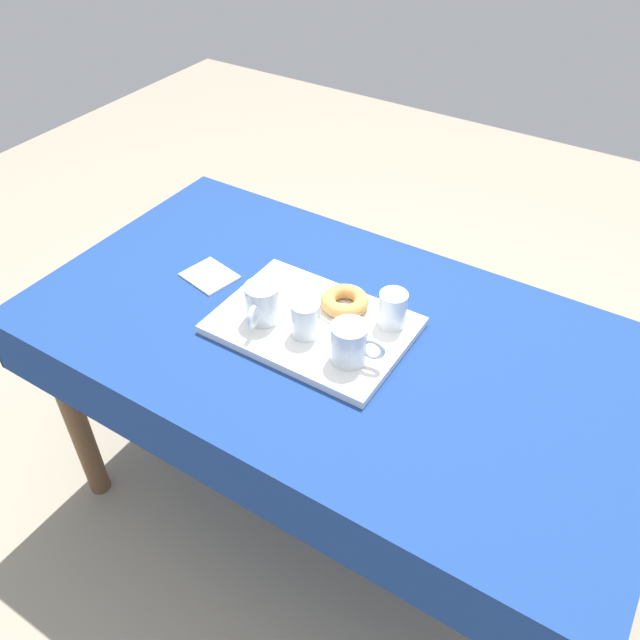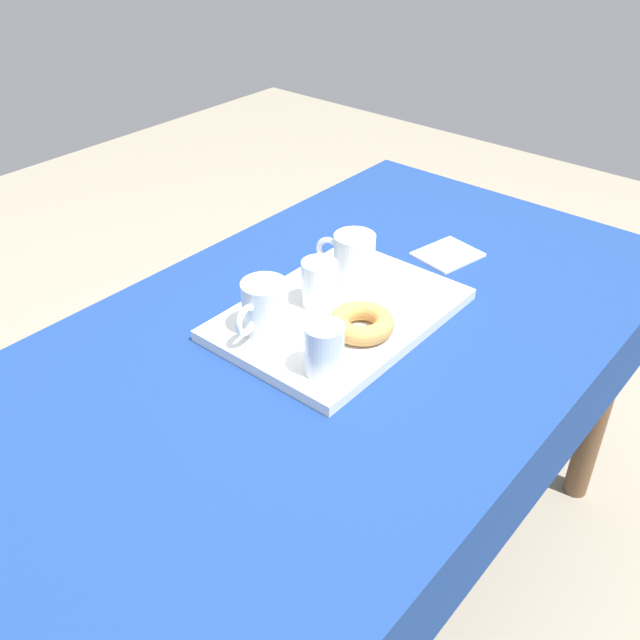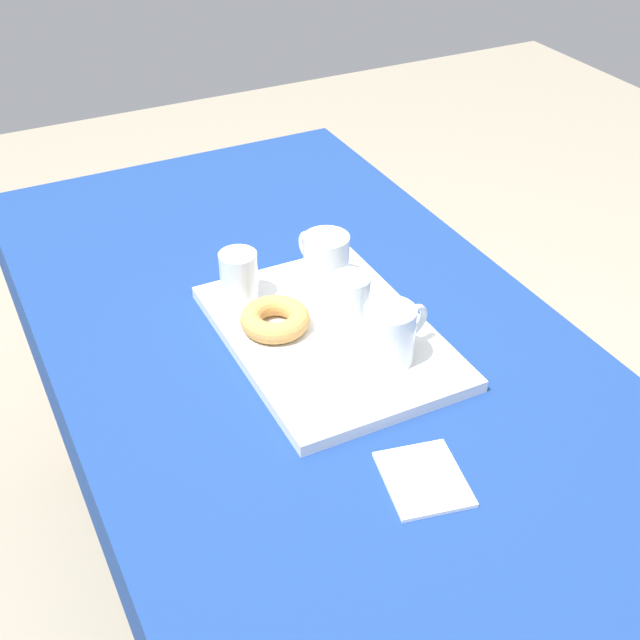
# 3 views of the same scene
# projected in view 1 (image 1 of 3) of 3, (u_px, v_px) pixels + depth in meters

# --- Properties ---
(ground_plane) EXTENTS (6.00, 6.00, 0.00)m
(ground_plane) POSITION_uv_depth(u_px,v_px,m) (331.00, 507.00, 2.08)
(ground_plane) COLOR gray
(dining_table) EXTENTS (1.55, 0.86, 0.76)m
(dining_table) POSITION_uv_depth(u_px,v_px,m) (334.00, 359.00, 1.64)
(dining_table) COLOR navy
(dining_table) RESTS_ON ground
(serving_tray) EXTENTS (0.46, 0.33, 0.02)m
(serving_tray) POSITION_uv_depth(u_px,v_px,m) (313.00, 325.00, 1.58)
(serving_tray) COLOR white
(serving_tray) RESTS_ON dining_table
(tea_mug_left) EXTENTS (0.08, 0.13, 0.10)m
(tea_mug_left) POSITION_uv_depth(u_px,v_px,m) (262.00, 304.00, 1.55)
(tea_mug_left) COLOR white
(tea_mug_left) RESTS_ON serving_tray
(tea_mug_right) EXTENTS (0.13, 0.08, 0.10)m
(tea_mug_right) POSITION_uv_depth(u_px,v_px,m) (350.00, 344.00, 1.44)
(tea_mug_right) COLOR white
(tea_mug_right) RESTS_ON serving_tray
(water_glass_near) EXTENTS (0.07, 0.07, 0.09)m
(water_glass_near) POSITION_uv_depth(u_px,v_px,m) (306.00, 321.00, 1.51)
(water_glass_near) COLOR white
(water_glass_near) RESTS_ON serving_tray
(water_glass_far) EXTENTS (0.07, 0.07, 0.09)m
(water_glass_far) POSITION_uv_depth(u_px,v_px,m) (392.00, 311.00, 1.54)
(water_glass_far) COLOR white
(water_glass_far) RESTS_ON serving_tray
(donut_plate_left) EXTENTS (0.13, 0.13, 0.01)m
(donut_plate_left) POSITION_uv_depth(u_px,v_px,m) (344.00, 308.00, 1.61)
(donut_plate_left) COLOR white
(donut_plate_left) RESTS_ON serving_tray
(sugar_donut_left) EXTENTS (0.12, 0.12, 0.04)m
(sugar_donut_left) POSITION_uv_depth(u_px,v_px,m) (345.00, 301.00, 1.59)
(sugar_donut_left) COLOR tan
(sugar_donut_left) RESTS_ON donut_plate_left
(paper_napkin) EXTENTS (0.15, 0.13, 0.01)m
(paper_napkin) POSITION_uv_depth(u_px,v_px,m) (210.00, 276.00, 1.74)
(paper_napkin) COLOR white
(paper_napkin) RESTS_ON dining_table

